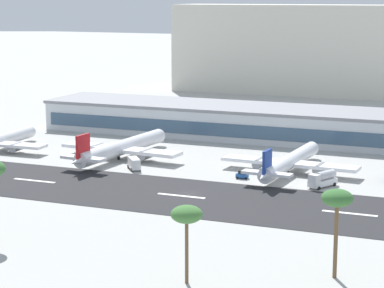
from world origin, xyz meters
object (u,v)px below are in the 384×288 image
(terminal_building, at_px, (257,122))
(service_baggage_tug_0, at_px, (242,175))
(palm_tree_1, at_px, (337,201))
(palm_tree_2, at_px, (187,216))
(distant_hotel_block, at_px, (285,49))
(service_fuel_truck_1, at_px, (323,179))
(airliner_red_tail_gate_1, at_px, (119,149))
(airliner_navy_tail_gate_2, at_px, (288,163))
(service_box_truck_2, at_px, (134,163))

(terminal_building, bearing_deg, service_baggage_tug_0, -75.90)
(palm_tree_1, distance_m, palm_tree_2, 24.87)
(distant_hotel_block, height_order, service_fuel_truck_1, distant_hotel_block)
(airliner_red_tail_gate_1, bearing_deg, service_fuel_truck_1, -94.59)
(service_fuel_truck_1, distance_m, palm_tree_2, 73.61)
(service_baggage_tug_0, bearing_deg, service_fuel_truck_1, -9.61)
(airliner_navy_tail_gate_2, relative_size, service_fuel_truck_1, 5.09)
(distant_hotel_block, bearing_deg, palm_tree_2, -77.85)
(terminal_building, bearing_deg, distant_hotel_block, 101.44)
(terminal_building, relative_size, distant_hotel_block, 1.39)
(service_box_truck_2, relative_size, palm_tree_1, 0.41)
(airliner_navy_tail_gate_2, bearing_deg, distant_hotel_block, 19.12)
(distant_hotel_block, height_order, airliner_red_tail_gate_1, distant_hotel_block)
(distant_hotel_block, height_order, palm_tree_1, distant_hotel_block)
(airliner_red_tail_gate_1, xyz_separation_m, palm_tree_2, (55.56, -83.02, 8.19))
(service_box_truck_2, distance_m, palm_tree_2, 86.54)
(service_box_truck_2, bearing_deg, terminal_building, 126.05)
(airliner_navy_tail_gate_2, xyz_separation_m, service_baggage_tug_0, (-9.36, -10.00, -1.92))
(airliner_navy_tail_gate_2, xyz_separation_m, service_box_truck_2, (-39.71, -11.16, -1.18))
(service_baggage_tug_0, relative_size, service_fuel_truck_1, 0.38)
(service_baggage_tug_0, height_order, service_fuel_truck_1, service_fuel_truck_1)
(service_baggage_tug_0, height_order, palm_tree_1, palm_tree_1)
(distant_hotel_block, xyz_separation_m, palm_tree_2, (54.20, -251.76, -9.46))
(terminal_building, relative_size, palm_tree_2, 11.17)
(service_baggage_tug_0, bearing_deg, distant_hotel_block, 95.95)
(airliner_navy_tail_gate_2, xyz_separation_m, palm_tree_1, (27.90, -72.25, 10.24))
(distant_hotel_block, distance_m, palm_tree_2, 257.70)
(distant_hotel_block, xyz_separation_m, airliner_navy_tail_gate_2, (48.16, -167.78, -17.90))
(airliner_red_tail_gate_1, height_order, service_box_truck_2, airliner_red_tail_gate_1)
(palm_tree_1, height_order, palm_tree_2, palm_tree_1)
(service_fuel_truck_1, distance_m, palm_tree_1, 64.12)
(terminal_building, height_order, palm_tree_1, palm_tree_1)
(service_box_truck_2, xyz_separation_m, palm_tree_2, (45.76, -72.82, 9.62))
(airliner_navy_tail_gate_2, relative_size, palm_tree_2, 3.40)
(airliner_red_tail_gate_1, bearing_deg, palm_tree_2, -141.32)
(distant_hotel_block, bearing_deg, terminal_building, -78.56)
(palm_tree_2, bearing_deg, terminal_building, 102.79)
(airliner_navy_tail_gate_2, relative_size, service_box_truck_2, 7.23)
(terminal_building, relative_size, airliner_red_tail_gate_1, 3.04)
(airliner_navy_tail_gate_2, bearing_deg, airliner_red_tail_gate_1, 94.22)
(service_baggage_tug_0, relative_size, service_box_truck_2, 0.54)
(service_box_truck_2, bearing_deg, distant_hotel_block, 143.90)
(terminal_building, height_order, airliner_red_tail_gate_1, terminal_building)
(palm_tree_1, bearing_deg, palm_tree_2, -151.78)
(terminal_building, height_order, airliner_navy_tail_gate_2, terminal_building)
(terminal_building, xyz_separation_m, palm_tree_1, (51.73, -119.82, 8.07))
(service_box_truck_2, bearing_deg, service_baggage_tug_0, 53.38)
(terminal_building, relative_size, palm_tree_1, 9.66)
(distant_hotel_block, distance_m, service_baggage_tug_0, 183.04)
(distant_hotel_block, distance_m, palm_tree_1, 251.91)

